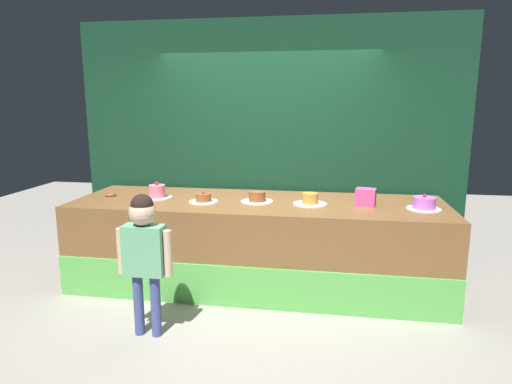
% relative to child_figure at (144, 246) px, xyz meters
% --- Properties ---
extents(ground_plane, '(12.00, 12.00, 0.00)m').
position_rel_child_figure_xyz_m(ground_plane, '(0.74, 0.63, -0.79)').
color(ground_plane, gray).
extents(stage_platform, '(3.87, 1.21, 0.92)m').
position_rel_child_figure_xyz_m(stage_platform, '(0.74, 1.22, -0.33)').
color(stage_platform, brown).
rests_on(stage_platform, ground_plane).
extents(curtain_backdrop, '(4.50, 0.08, 2.87)m').
position_rel_child_figure_xyz_m(curtain_backdrop, '(0.74, 1.92, 0.65)').
color(curtain_backdrop, '#113823').
rests_on(curtain_backdrop, ground_plane).
extents(child_figure, '(0.47, 0.22, 1.22)m').
position_rel_child_figure_xyz_m(child_figure, '(0.00, 0.00, 0.00)').
color(child_figure, '#3F4C8C').
rests_on(child_figure, ground_plane).
extents(pink_box, '(0.22, 0.18, 0.18)m').
position_rel_child_figure_xyz_m(pink_box, '(1.84, 1.18, 0.22)').
color(pink_box, '#EE4A94').
rests_on(pink_box, stage_platform).
extents(donut, '(0.12, 0.12, 0.03)m').
position_rel_child_figure_xyz_m(donut, '(-0.90, 1.20, 0.15)').
color(donut, brown).
rests_on(donut, stage_platform).
extents(cake_far_left, '(0.32, 0.32, 0.18)m').
position_rel_child_figure_xyz_m(cake_far_left, '(-0.36, 1.19, 0.19)').
color(cake_far_left, silver).
rests_on(cake_far_left, stage_platform).
extents(cake_left, '(0.31, 0.31, 0.11)m').
position_rel_child_figure_xyz_m(cake_left, '(0.19, 1.08, 0.17)').
color(cake_left, white).
rests_on(cake_left, stage_platform).
extents(cake_center, '(0.34, 0.34, 0.11)m').
position_rel_child_figure_xyz_m(cake_center, '(0.74, 1.18, 0.17)').
color(cake_center, silver).
rests_on(cake_center, stage_platform).
extents(cake_right, '(0.35, 0.35, 0.12)m').
position_rel_child_figure_xyz_m(cake_right, '(1.29, 1.16, 0.18)').
color(cake_right, silver).
rests_on(cake_right, stage_platform).
extents(cake_far_right, '(0.33, 0.33, 0.15)m').
position_rel_child_figure_xyz_m(cake_far_right, '(2.39, 1.12, 0.19)').
color(cake_far_right, white).
rests_on(cake_far_right, stage_platform).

